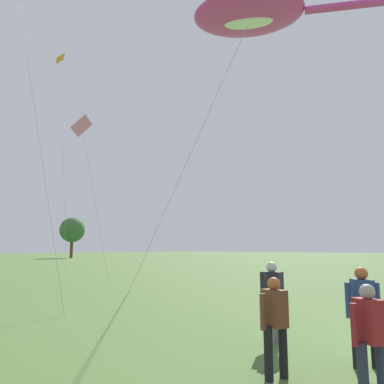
{
  "coord_description": "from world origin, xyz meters",
  "views": [
    {
      "loc": [
        -8.99,
        -1.2,
        1.88
      ],
      "look_at": [
        2.62,
        9.5,
        4.23
      ],
      "focal_mm": 35.33,
      "sensor_mm": 36.0,
      "label": 1
    }
  ],
  "objects_px": {
    "big_show_kite": "(254,14)",
    "person_child_front": "(363,309)",
    "person_navy_jacket": "(272,296)",
    "person_brown_coat": "(275,319)",
    "small_kite_diamond_red": "(82,129)",
    "person_short_left": "(370,334)",
    "small_kite_bird_shape": "(61,71)",
    "tree_oak_right": "(72,230)"
  },
  "relations": [
    {
      "from": "big_show_kite",
      "to": "person_child_front",
      "type": "xyz_separation_m",
      "value": [
        -6.06,
        -5.77,
        -10.77
      ]
    },
    {
      "from": "person_child_front",
      "to": "small_kite_bird_shape",
      "type": "height_order",
      "value": "small_kite_bird_shape"
    },
    {
      "from": "person_navy_jacket",
      "to": "small_kite_diamond_red",
      "type": "distance_m",
      "value": 17.32
    },
    {
      "from": "small_kite_diamond_red",
      "to": "tree_oak_right",
      "type": "xyz_separation_m",
      "value": [
        26.79,
        47.43,
        -3.36
      ]
    },
    {
      "from": "person_child_front",
      "to": "small_kite_diamond_red",
      "type": "height_order",
      "value": "small_kite_diamond_red"
    },
    {
      "from": "person_navy_jacket",
      "to": "person_child_front",
      "type": "relative_size",
      "value": 1.02
    },
    {
      "from": "small_kite_bird_shape",
      "to": "tree_oak_right",
      "type": "distance_m",
      "value": 46.72
    },
    {
      "from": "small_kite_bird_shape",
      "to": "person_short_left",
      "type": "bearing_deg",
      "value": 82.6
    },
    {
      "from": "person_child_front",
      "to": "small_kite_bird_shape",
      "type": "xyz_separation_m",
      "value": [
        7.64,
        25.5,
        15.36
      ]
    },
    {
      "from": "person_short_left",
      "to": "small_kite_bird_shape",
      "type": "height_order",
      "value": "small_kite_bird_shape"
    },
    {
      "from": "person_child_front",
      "to": "small_kite_bird_shape",
      "type": "bearing_deg",
      "value": 30.52
    },
    {
      "from": "person_short_left",
      "to": "person_brown_coat",
      "type": "height_order",
      "value": "person_brown_coat"
    },
    {
      "from": "person_brown_coat",
      "to": "person_child_front",
      "type": "xyz_separation_m",
      "value": [
        1.43,
        -0.79,
        0.07
      ]
    },
    {
      "from": "person_short_left",
      "to": "person_child_front",
      "type": "xyz_separation_m",
      "value": [
        1.45,
        0.56,
        0.08
      ]
    },
    {
      "from": "person_navy_jacket",
      "to": "person_child_front",
      "type": "distance_m",
      "value": 1.91
    },
    {
      "from": "person_short_left",
      "to": "person_brown_coat",
      "type": "xyz_separation_m",
      "value": [
        0.03,
        1.35,
        0.01
      ]
    },
    {
      "from": "big_show_kite",
      "to": "small_kite_diamond_red",
      "type": "bearing_deg",
      "value": -24.53
    },
    {
      "from": "person_short_left",
      "to": "person_child_front",
      "type": "bearing_deg",
      "value": -36.87
    },
    {
      "from": "big_show_kite",
      "to": "person_short_left",
      "type": "xyz_separation_m",
      "value": [
        -7.51,
        -6.33,
        -10.85
      ]
    },
    {
      "from": "person_brown_coat",
      "to": "person_child_front",
      "type": "bearing_deg",
      "value": -99.41
    },
    {
      "from": "big_show_kite",
      "to": "tree_oak_right",
      "type": "height_order",
      "value": "big_show_kite"
    },
    {
      "from": "person_brown_coat",
      "to": "tree_oak_right",
      "type": "height_order",
      "value": "tree_oak_right"
    },
    {
      "from": "person_brown_coat",
      "to": "person_child_front",
      "type": "height_order",
      "value": "person_child_front"
    },
    {
      "from": "person_navy_jacket",
      "to": "small_kite_bird_shape",
      "type": "distance_m",
      "value": 29.1
    },
    {
      "from": "person_navy_jacket",
      "to": "small_kite_diamond_red",
      "type": "height_order",
      "value": "small_kite_diamond_red"
    },
    {
      "from": "person_navy_jacket",
      "to": "small_kite_bird_shape",
      "type": "height_order",
      "value": "small_kite_bird_shape"
    },
    {
      "from": "big_show_kite",
      "to": "person_child_front",
      "type": "relative_size",
      "value": 8.4
    },
    {
      "from": "person_brown_coat",
      "to": "small_kite_bird_shape",
      "type": "distance_m",
      "value": 30.51
    },
    {
      "from": "small_kite_bird_shape",
      "to": "small_kite_diamond_red",
      "type": "distance_m",
      "value": 11.96
    },
    {
      "from": "person_navy_jacket",
      "to": "person_brown_coat",
      "type": "xyz_separation_m",
      "value": [
        -1.76,
        -1.09,
        -0.09
      ]
    },
    {
      "from": "small_kite_bird_shape",
      "to": "person_brown_coat",
      "type": "bearing_deg",
      "value": 81.7
    },
    {
      "from": "big_show_kite",
      "to": "small_kite_diamond_red",
      "type": "relative_size",
      "value": 1.4
    },
    {
      "from": "person_short_left",
      "to": "small_kite_diamond_red",
      "type": "height_order",
      "value": "small_kite_diamond_red"
    },
    {
      "from": "person_short_left",
      "to": "person_child_front",
      "type": "relative_size",
      "value": 0.91
    },
    {
      "from": "person_navy_jacket",
      "to": "person_brown_coat",
      "type": "distance_m",
      "value": 2.07
    },
    {
      "from": "person_short_left",
      "to": "person_navy_jacket",
      "type": "distance_m",
      "value": 3.02
    },
    {
      "from": "person_short_left",
      "to": "person_navy_jacket",
      "type": "xyz_separation_m",
      "value": [
        1.79,
        2.43,
        0.1
      ]
    },
    {
      "from": "person_short_left",
      "to": "person_child_front",
      "type": "distance_m",
      "value": 1.56
    },
    {
      "from": "person_brown_coat",
      "to": "small_kite_diamond_red",
      "type": "height_order",
      "value": "small_kite_diamond_red"
    },
    {
      "from": "big_show_kite",
      "to": "person_child_front",
      "type": "bearing_deg",
      "value": 101.89
    },
    {
      "from": "person_child_front",
      "to": "small_kite_diamond_red",
      "type": "bearing_deg",
      "value": 31.6
    },
    {
      "from": "person_brown_coat",
      "to": "person_navy_jacket",
      "type": "bearing_deg",
      "value": -38.79
    }
  ]
}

